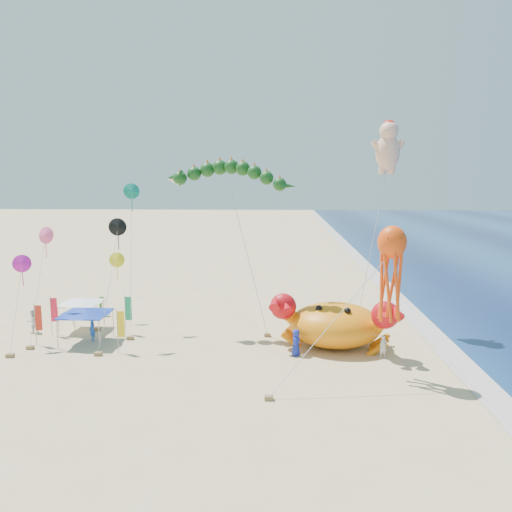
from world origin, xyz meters
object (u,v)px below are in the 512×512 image
Objects in this scene: dragon_kite at (228,179)px; canopy_white at (81,301)px; crab_inflatable at (336,323)px; canopy_blue at (85,311)px; octopus_kite at (391,266)px; cherub_kite at (388,146)px.

dragon_kite is 4.12× the size of canopy_white.
dragon_kite is (-8.20, 3.15, 10.53)m from crab_inflatable.
canopy_white is (-1.63, 3.17, -0.00)m from canopy_blue.
crab_inflatable is 18.72m from canopy_blue.
crab_inflatable is 20.60m from canopy_white.
canopy_blue is at bearing 165.33° from octopus_kite.
crab_inflatable is 8.05m from octopus_kite.
canopy_blue and canopy_white have the same top height.
canopy_blue is (-10.51, -3.09, -9.86)m from dragon_kite.
cherub_kite is at bearing 80.43° from octopus_kite.
canopy_blue is (-18.71, 0.05, 0.67)m from crab_inflatable.
cherub_kite is (4.42, 5.36, 13.07)m from crab_inflatable.
octopus_kite is 22.48m from canopy_blue.
canopy_blue is 1.12× the size of canopy_white.
cherub_kite reaches higher than dragon_kite.
dragon_kite is 3.66× the size of canopy_blue.
canopy_white is (-12.13, 0.08, -9.87)m from dragon_kite.
octopus_kite is 2.92× the size of canopy_white.
crab_inflatable is 14.80m from cherub_kite.
crab_inflatable is at bearing -9.02° from canopy_white.
cherub_kite is 5.18× the size of canopy_white.
crab_inflatable is 0.68× the size of dragon_kite.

